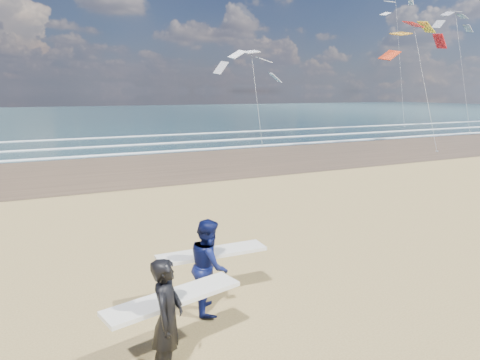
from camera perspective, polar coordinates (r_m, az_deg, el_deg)
wet_sand_strip at (r=33.38m, az=17.71°, el=4.04°), size 220.00×12.00×0.01m
ocean at (r=81.51m, az=-9.22°, el=8.69°), size 220.00×100.00×0.02m
foam_breakers at (r=41.29m, az=8.14°, el=5.92°), size 220.00×11.70×0.05m
surfer_near at (r=6.65m, az=-9.52°, el=-17.44°), size 2.26×1.26×1.85m
surfer_far at (r=8.34m, az=-4.11°, el=-11.18°), size 2.21×1.15×1.82m
kite_0 at (r=34.95m, az=23.03°, el=13.61°), size 6.20×4.78×10.29m
kite_1 at (r=35.49m, az=2.00°, el=12.85°), size 6.06×4.77×8.56m
kite_2 at (r=52.25m, az=27.40°, el=13.93°), size 5.45×4.70×13.60m
kite_5 at (r=57.05m, az=20.47°, el=15.63°), size 5.19×4.67×16.59m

